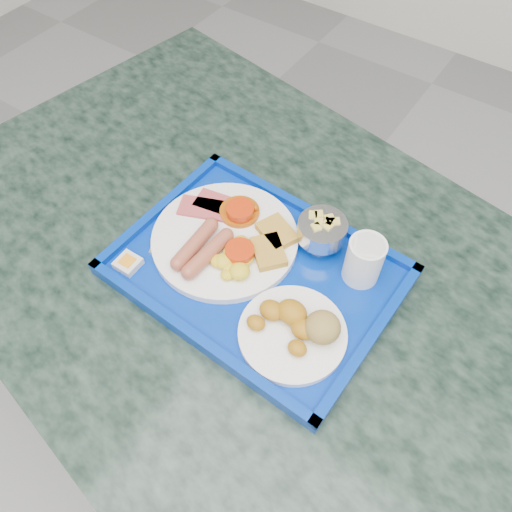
{
  "coord_description": "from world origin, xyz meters",
  "views": [
    {
      "loc": [
        -0.16,
        0.35,
        1.55
      ],
      "look_at": [
        -0.44,
        0.76,
        0.87
      ],
      "focal_mm": 35.0,
      "sensor_mm": 36.0,
      "label": 1
    }
  ],
  "objects_px": {
    "bread_plate": "(297,328)",
    "juice_cup": "(364,259)",
    "main_plate": "(228,239)",
    "tray": "(256,271)",
    "fruit_bowl": "(322,230)",
    "table": "(246,311)"
  },
  "relations": [
    {
      "from": "bread_plate",
      "to": "juice_cup",
      "type": "xyz_separation_m",
      "value": [
        0.03,
        0.16,
        0.03
      ]
    },
    {
      "from": "main_plate",
      "to": "juice_cup",
      "type": "distance_m",
      "value": 0.24
    },
    {
      "from": "tray",
      "to": "fruit_bowl",
      "type": "xyz_separation_m",
      "value": [
        0.06,
        0.11,
        0.05
      ]
    },
    {
      "from": "fruit_bowl",
      "to": "bread_plate",
      "type": "bearing_deg",
      "value": -71.17
    },
    {
      "from": "juice_cup",
      "to": "main_plate",
      "type": "bearing_deg",
      "value": -161.72
    },
    {
      "from": "tray",
      "to": "bread_plate",
      "type": "xyz_separation_m",
      "value": [
        0.12,
        -0.07,
        0.02
      ]
    },
    {
      "from": "table",
      "to": "main_plate",
      "type": "height_order",
      "value": "main_plate"
    },
    {
      "from": "table",
      "to": "main_plate",
      "type": "distance_m",
      "value": 0.24
    },
    {
      "from": "table",
      "to": "tray",
      "type": "relative_size",
      "value": 2.96
    },
    {
      "from": "tray",
      "to": "main_plate",
      "type": "relative_size",
      "value": 1.83
    },
    {
      "from": "tray",
      "to": "main_plate",
      "type": "bearing_deg",
      "value": 167.01
    },
    {
      "from": "main_plate",
      "to": "juice_cup",
      "type": "xyz_separation_m",
      "value": [
        0.23,
        0.08,
        0.03
      ]
    },
    {
      "from": "main_plate",
      "to": "bread_plate",
      "type": "xyz_separation_m",
      "value": [
        0.2,
        -0.08,
        0.0
      ]
    },
    {
      "from": "bread_plate",
      "to": "tray",
      "type": "bearing_deg",
      "value": 151.99
    },
    {
      "from": "bread_plate",
      "to": "fruit_bowl",
      "type": "height_order",
      "value": "fruit_bowl"
    },
    {
      "from": "table",
      "to": "main_plate",
      "type": "relative_size",
      "value": 5.41
    },
    {
      "from": "main_plate",
      "to": "bread_plate",
      "type": "relative_size",
      "value": 1.52
    },
    {
      "from": "table",
      "to": "fruit_bowl",
      "type": "height_order",
      "value": "fruit_bowl"
    },
    {
      "from": "table",
      "to": "fruit_bowl",
      "type": "bearing_deg",
      "value": 40.81
    },
    {
      "from": "fruit_bowl",
      "to": "juice_cup",
      "type": "relative_size",
      "value": 1.0
    },
    {
      "from": "bread_plate",
      "to": "fruit_bowl",
      "type": "distance_m",
      "value": 0.19
    },
    {
      "from": "table",
      "to": "bread_plate",
      "type": "height_order",
      "value": "bread_plate"
    }
  ]
}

